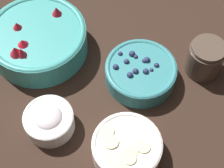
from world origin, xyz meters
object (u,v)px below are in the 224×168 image
object	(u,v)px
bowl_bananas	(127,148)
bowl_cream	(49,120)
jar_chocolate	(205,59)
bowl_blueberries	(141,72)
bowl_strawberries	(38,38)

from	to	relation	value
bowl_bananas	bowl_cream	bearing A→B (deg)	-162.81
bowl_bananas	bowl_cream	distance (m)	0.18
bowl_bananas	jar_chocolate	bearing A→B (deg)	87.54
bowl_blueberries	bowl_bananas	world-z (taller)	bowl_blueberries
bowl_blueberries	bowl_bananas	xyz separation A→B (m)	(0.09, -0.18, 0.00)
jar_chocolate	bowl_cream	bearing A→B (deg)	-118.20
bowl_strawberries	bowl_blueberries	size ratio (longest dim) A/B	1.43
bowl_strawberries	bowl_cream	size ratio (longest dim) A/B	2.19
bowl_blueberries	bowl_bananas	distance (m)	0.20
bowl_cream	jar_chocolate	distance (m)	0.40
bowl_bananas	bowl_cream	xyz separation A→B (m)	(-0.18, -0.05, -0.00)
bowl_cream	bowl_blueberries	bearing A→B (deg)	70.04
bowl_strawberries	jar_chocolate	xyz separation A→B (m)	(0.36, 0.21, -0.00)
bowl_strawberries	bowl_cream	bearing A→B (deg)	-40.05
bowl_strawberries	bowl_cream	distance (m)	0.23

